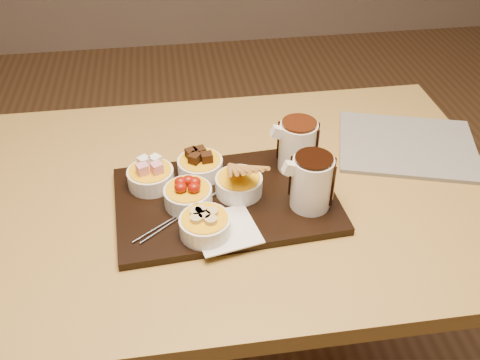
{
  "coord_description": "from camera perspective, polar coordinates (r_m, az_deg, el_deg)",
  "views": [
    {
      "loc": [
        -0.12,
        -0.91,
        1.49
      ],
      "look_at": [
        0.01,
        -0.05,
        0.81
      ],
      "focal_mm": 40.0,
      "sensor_mm": 36.0,
      "label": 1
    }
  ],
  "objects": [
    {
      "name": "bowl_marshmallows",
      "position": [
        1.16,
        -9.49,
        0.25
      ],
      "size": [
        0.1,
        0.1,
        0.04
      ],
      "primitive_type": "cylinder",
      "color": "white",
      "rests_on": "serving_board"
    },
    {
      "name": "bowl_strawberries",
      "position": [
        1.1,
        -5.55,
        -1.77
      ],
      "size": [
        0.1,
        0.1,
        0.04
      ],
      "primitive_type": "cylinder",
      "color": "white",
      "rests_on": "serving_board"
    },
    {
      "name": "bowl_bananas",
      "position": [
        1.03,
        -3.75,
        -4.92
      ],
      "size": [
        0.1,
        0.1,
        0.04
      ],
      "primitive_type": "cylinder",
      "color": "white",
      "rests_on": "serving_board"
    },
    {
      "name": "pitcher_milk_chocolate",
      "position": [
        1.18,
        6.15,
        3.57
      ],
      "size": [
        0.09,
        0.09,
        0.11
      ],
      "primitive_type": "cylinder",
      "rotation": [
        0.0,
        0.0,
        0.07
      ],
      "color": "silver",
      "rests_on": "serving_board"
    },
    {
      "name": "napkin",
      "position": [
        1.05,
        -1.55,
        -5.32
      ],
      "size": [
        0.14,
        0.14,
        0.0
      ],
      "primitive_type": "cube",
      "rotation": [
        0.0,
        0.0,
        0.21
      ],
      "color": "white",
      "rests_on": "serving_board"
    },
    {
      "name": "bowl_cake",
      "position": [
        1.18,
        -4.25,
        1.37
      ],
      "size": [
        0.1,
        0.1,
        0.04
      ],
      "primitive_type": "cylinder",
      "color": "white",
      "rests_on": "serving_board"
    },
    {
      "name": "newspaper",
      "position": [
        1.37,
        17.41,
        3.53
      ],
      "size": [
        0.39,
        0.34,
        0.01
      ],
      "primitive_type": "cube",
      "rotation": [
        0.0,
        0.0,
        -0.3
      ],
      "color": "beige",
      "rests_on": "dining_table"
    },
    {
      "name": "bowl_biscotti",
      "position": [
        1.13,
        -0.12,
        -0.55
      ],
      "size": [
        0.1,
        0.1,
        0.04
      ],
      "primitive_type": "cylinder",
      "color": "white",
      "rests_on": "serving_board"
    },
    {
      "name": "serving_board",
      "position": [
        1.13,
        -1.5,
        -2.16
      ],
      "size": [
        0.48,
        0.33,
        0.02
      ],
      "primitive_type": "cube",
      "rotation": [
        0.0,
        0.0,
        0.07
      ],
      "color": "black",
      "rests_on": "dining_table"
    },
    {
      "name": "fondue_skewers",
      "position": [
        1.09,
        -5.85,
        -3.28
      ],
      "size": [
        0.18,
        0.23,
        0.01
      ],
      "primitive_type": null,
      "rotation": [
        0.0,
        0.0,
        -0.95
      ],
      "color": "silver",
      "rests_on": "serving_board"
    },
    {
      "name": "dining_table",
      "position": [
        1.24,
        -0.65,
        -4.4
      ],
      "size": [
        1.2,
        0.8,
        0.75
      ],
      "color": "#A7833E",
      "rests_on": "ground"
    },
    {
      "name": "pitcher_dark_chocolate",
      "position": [
        1.08,
        7.65,
        -0.31
      ],
      "size": [
        0.09,
        0.09,
        0.11
      ],
      "primitive_type": "cylinder",
      "rotation": [
        0.0,
        0.0,
        0.07
      ],
      "color": "silver",
      "rests_on": "serving_board"
    }
  ]
}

